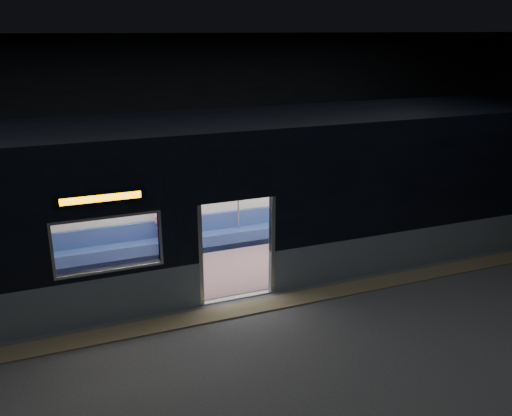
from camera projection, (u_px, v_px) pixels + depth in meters
station_floor at (257, 323)px, 9.88m from camera, size 24.00×14.00×0.01m
station_envelope at (257, 123)px, 8.72m from camera, size 24.00×14.00×5.00m
tactile_strip at (246, 309)px, 10.36m from camera, size 22.80×0.50×0.03m
metro_car at (213, 190)px, 11.54m from camera, size 18.00×3.04×3.35m
passenger at (166, 226)px, 12.47m from camera, size 0.39×0.66×1.32m
handbag at (171, 234)px, 12.34m from camera, size 0.32×0.30×0.14m
transit_map at (369, 171)px, 14.47m from camera, size 1.04×0.03×0.67m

